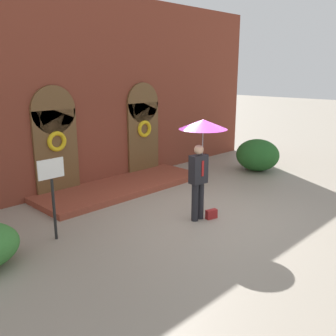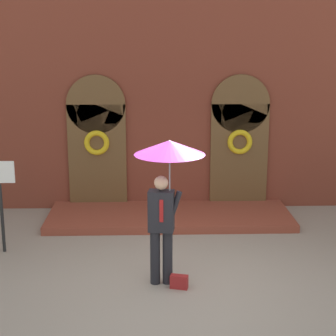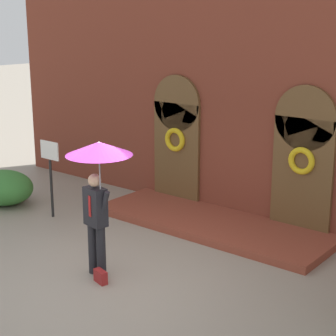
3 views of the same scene
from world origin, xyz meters
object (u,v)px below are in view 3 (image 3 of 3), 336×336
(handbag, at_px, (101,277))
(sign_post, at_px, (50,166))
(person_with_umbrella, at_px, (98,168))
(shrub_left, at_px, (4,187))

(handbag, xyz_separation_m, sign_post, (-3.17, 1.62, 1.05))
(person_with_umbrella, bearing_deg, handbag, -47.99)
(shrub_left, bearing_deg, handbag, -17.43)
(person_with_umbrella, relative_size, shrub_left, 1.59)
(shrub_left, bearing_deg, person_with_umbrella, -15.78)
(person_with_umbrella, distance_m, handbag, 1.82)
(handbag, xyz_separation_m, shrub_left, (-4.76, 1.49, 0.29))
(person_with_umbrella, relative_size, handbag, 8.44)
(person_with_umbrella, height_order, sign_post, person_with_umbrella)
(handbag, bearing_deg, person_with_umbrella, 146.94)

